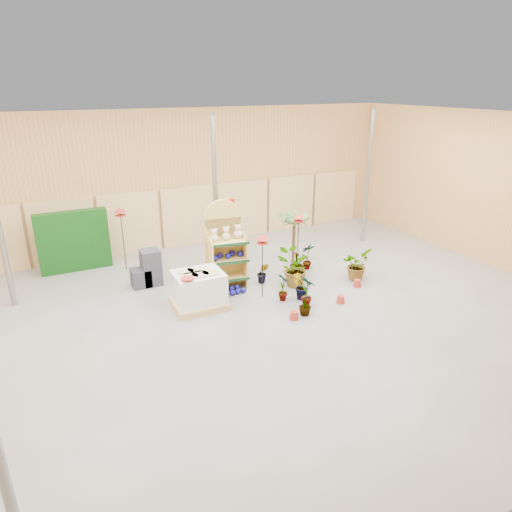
{
  "coord_description": "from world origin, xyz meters",
  "views": [
    {
      "loc": [
        -4.68,
        -8.42,
        5.24
      ],
      "look_at": [
        0.3,
        1.5,
        1.0
      ],
      "focal_mm": 32.0,
      "sensor_mm": 36.0,
      "label": 1
    }
  ],
  "objects_px": {
    "bird_table_front": "(263,239)",
    "potted_plant_2": "(294,269)",
    "display_shelf": "(225,248)",
    "pallet_stack": "(199,290)"
  },
  "relations": [
    {
      "from": "bird_table_front",
      "to": "potted_plant_2",
      "type": "height_order",
      "value": "bird_table_front"
    },
    {
      "from": "pallet_stack",
      "to": "bird_table_front",
      "type": "bearing_deg",
      "value": -5.35
    },
    {
      "from": "display_shelf",
      "to": "pallet_stack",
      "type": "xyz_separation_m",
      "value": [
        -1.08,
        -0.87,
        -0.64
      ]
    },
    {
      "from": "display_shelf",
      "to": "bird_table_front",
      "type": "xyz_separation_m",
      "value": [
        0.58,
        -1.07,
        0.5
      ]
    },
    {
      "from": "display_shelf",
      "to": "bird_table_front",
      "type": "height_order",
      "value": "display_shelf"
    },
    {
      "from": "bird_table_front",
      "to": "potted_plant_2",
      "type": "xyz_separation_m",
      "value": [
        1.07,
        0.22,
        -1.09
      ]
    },
    {
      "from": "pallet_stack",
      "to": "bird_table_front",
      "type": "relative_size",
      "value": 0.76
    },
    {
      "from": "display_shelf",
      "to": "potted_plant_2",
      "type": "relative_size",
      "value": 2.34
    },
    {
      "from": "display_shelf",
      "to": "pallet_stack",
      "type": "bearing_deg",
      "value": -132.64
    },
    {
      "from": "display_shelf",
      "to": "pallet_stack",
      "type": "relative_size",
      "value": 1.82
    }
  ]
}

